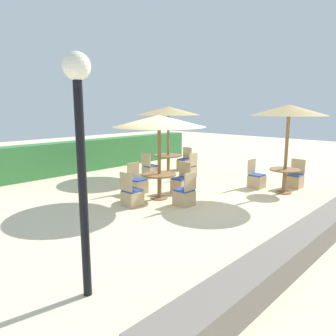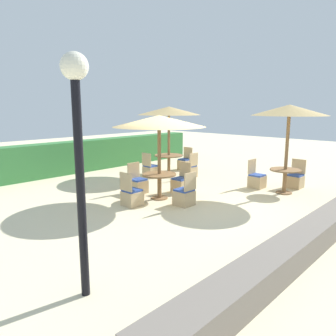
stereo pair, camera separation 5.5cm
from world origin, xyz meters
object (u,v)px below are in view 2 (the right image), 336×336
(patio_chair_back_right_west, at_px, (150,170))
(parasol_center, at_px, (159,121))
(parasol_front_right, at_px, (289,111))
(parasol_back_right, at_px, (169,111))
(round_table_back_right, at_px, (169,159))
(lamp_post, at_px, (78,129))
(round_table_front_right, at_px, (285,175))
(round_table_center, at_px, (159,180))
(patio_chair_center_south, at_px, (185,196))
(patio_chair_center_east, at_px, (181,184))
(patio_chair_front_right_east, at_px, (295,180))
(patio_chair_center_west, at_px, (132,196))
(patio_chair_back_right_east, at_px, (185,163))
(patio_chair_center_north, at_px, (138,185))
(patio_chair_front_right_north, at_px, (257,180))
(patio_chair_back_right_south, at_px, (190,170))

(patio_chair_back_right_west, bearing_deg, parasol_center, -38.49)
(parasol_front_right, xyz_separation_m, parasol_back_right, (-0.21, 4.70, -0.06))
(parasol_back_right, height_order, round_table_back_right, parasol_back_right)
(lamp_post, relative_size, round_table_front_right, 3.60)
(round_table_center, height_order, patio_chair_center_south, patio_chair_center_south)
(patio_chair_center_east, height_order, patio_chair_front_right_east, same)
(patio_chair_center_west, relative_size, patio_chair_back_right_east, 1.00)
(patio_chair_center_north, bearing_deg, parasol_front_right, 133.10)
(patio_chair_front_right_north, relative_size, patio_chair_back_right_south, 1.00)
(patio_chair_front_right_east, height_order, patio_chair_back_right_south, same)
(parasol_center, height_order, patio_chair_back_right_south, parasol_center)
(round_table_center, relative_size, patio_chair_center_east, 1.05)
(parasol_front_right, bearing_deg, patio_chair_back_right_east, 79.77)
(lamp_post, xyz_separation_m, patio_chair_front_right_north, (7.34, 1.30, -2.09))
(patio_chair_front_right_east, bearing_deg, patio_chair_center_west, 64.51)
(round_table_center, height_order, round_table_front_right, round_table_front_right)
(patio_chair_center_west, bearing_deg, patio_chair_front_right_east, 64.51)
(patio_chair_center_west, xyz_separation_m, parasol_back_right, (3.88, 2.28, 2.20))
(round_table_center, relative_size, patio_chair_center_north, 1.05)
(parasol_front_right, height_order, round_table_front_right, parasol_front_right)
(lamp_post, height_order, parasol_center, lamp_post)
(round_table_front_right, height_order, patio_chair_front_right_east, patio_chair_front_right_east)
(lamp_post, relative_size, patio_chair_front_right_east, 3.57)
(patio_chair_center_west, xyz_separation_m, patio_chair_back_right_south, (3.89, 1.21, 0.00))
(patio_chair_front_right_north, xyz_separation_m, round_table_back_right, (-0.24, 3.74, 0.33))
(parasol_center, relative_size, patio_chair_back_right_west, 2.82)
(round_table_center, height_order, patio_chair_center_north, patio_chair_center_north)
(round_table_front_right, bearing_deg, patio_chair_back_right_east, 79.77)
(patio_chair_center_south, distance_m, patio_chair_back_right_west, 3.80)
(patio_chair_front_right_east, bearing_deg, round_table_front_right, 92.22)
(patio_chair_center_north, height_order, parasol_back_right, parasol_back_right)
(patio_chair_back_right_south, bearing_deg, patio_chair_center_north, -173.61)
(patio_chair_center_south, xyz_separation_m, patio_chair_back_right_west, (1.87, 3.31, 0.00))
(patio_chair_front_right_north, bearing_deg, patio_chair_center_north, -36.86)
(round_table_back_right, bearing_deg, patio_chair_front_right_north, -86.32)
(round_table_back_right, bearing_deg, patio_chair_center_north, -154.17)
(round_table_center, relative_size, parasol_back_right, 0.37)
(patio_chair_front_right_north, xyz_separation_m, patio_chair_back_right_west, (-1.24, 3.76, 0.00))
(patio_chair_back_right_east, bearing_deg, patio_chair_center_north, 110.22)
(patio_chair_center_east, relative_size, patio_chair_back_right_east, 1.00)
(patio_chair_front_right_north, distance_m, patio_chair_back_right_west, 3.96)
(parasol_center, relative_size, patio_chair_center_south, 2.82)
(parasol_front_right, bearing_deg, patio_chair_front_right_north, 88.00)
(round_table_front_right, height_order, patio_chair_back_right_west, patio_chair_back_right_west)
(patio_chair_center_east, distance_m, patio_chair_back_right_west, 2.47)
(round_table_center, relative_size, round_table_front_right, 1.06)
(patio_chair_center_north, relative_size, patio_chair_back_right_west, 1.00)
(round_table_back_right, bearing_deg, patio_chair_center_east, -129.32)
(round_table_center, xyz_separation_m, round_table_back_right, (2.86, 2.32, 0.03))
(patio_chair_center_east, bearing_deg, patio_chair_center_north, 48.52)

